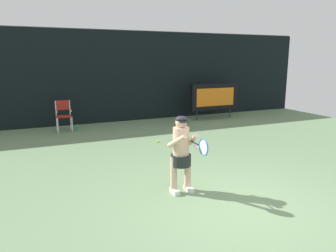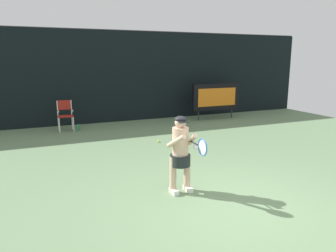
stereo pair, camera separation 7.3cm
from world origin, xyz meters
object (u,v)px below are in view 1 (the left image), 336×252
(scoreboard, at_px, (214,97))
(water_bottle, at_px, (77,128))
(tennis_racket, at_px, (203,147))
(tennis_player, at_px, (181,151))
(tennis_ball_loose, at_px, (158,141))
(umpire_chair, at_px, (64,114))

(scoreboard, relative_size, water_bottle, 8.30)
(water_bottle, bearing_deg, scoreboard, 1.07)
(scoreboard, bearing_deg, tennis_racket, -123.07)
(tennis_player, bearing_deg, tennis_ball_loose, 74.93)
(tennis_player, xyz_separation_m, tennis_racket, (0.12, -0.61, 0.22))
(tennis_racket, bearing_deg, scoreboard, 72.29)
(tennis_racket, height_order, tennis_ball_loose, tennis_racket)
(scoreboard, bearing_deg, umpire_chair, 178.80)
(scoreboard, xyz_separation_m, water_bottle, (-5.73, -0.11, -0.82))
(scoreboard, xyz_separation_m, tennis_racket, (-4.56, -7.00, 0.09))
(tennis_racket, bearing_deg, umpire_chair, 117.86)
(water_bottle, xyz_separation_m, tennis_ball_loose, (2.04, -2.62, -0.09))
(tennis_player, bearing_deg, tennis_racket, -79.02)
(umpire_chair, distance_m, water_bottle, 0.69)
(tennis_ball_loose, bearing_deg, water_bottle, 127.94)
(scoreboard, relative_size, umpire_chair, 2.04)
(umpire_chair, xyz_separation_m, water_bottle, (0.41, -0.24, -0.50))
(water_bottle, height_order, tennis_player, tennis_player)
(tennis_racket, distance_m, tennis_ball_loose, 4.48)
(umpire_chair, relative_size, water_bottle, 4.08)
(scoreboard, height_order, tennis_racket, scoreboard)
(umpire_chair, distance_m, tennis_racket, 7.32)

